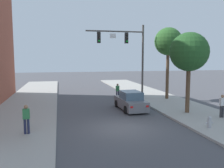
% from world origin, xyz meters
% --- Properties ---
extents(ground_plane, '(120.00, 120.00, 0.00)m').
position_xyz_m(ground_plane, '(0.00, 0.00, 0.00)').
color(ground_plane, '#4C4C51').
extents(sidewalk_left, '(5.00, 60.00, 0.15)m').
position_xyz_m(sidewalk_left, '(-6.50, 0.00, 0.07)').
color(sidewalk_left, '#A8A59E').
rests_on(sidewalk_left, ground).
extents(sidewalk_right, '(5.00, 60.00, 0.15)m').
position_xyz_m(sidewalk_right, '(6.50, 0.00, 0.07)').
color(sidewalk_right, '#A8A59E').
rests_on(sidewalk_right, ground).
extents(traffic_signal_mast, '(5.89, 0.38, 7.50)m').
position_xyz_m(traffic_signal_mast, '(2.97, 8.93, 5.31)').
color(traffic_signal_mast, '#514C47').
rests_on(traffic_signal_mast, sidewalk_right).
extents(car_lead_grey, '(1.95, 4.30, 1.60)m').
position_xyz_m(car_lead_grey, '(2.07, 4.87, 0.72)').
color(car_lead_grey, slate).
rests_on(car_lead_grey, ground).
extents(pedestrian_sidewalk_left_walker, '(0.36, 0.22, 1.64)m').
position_xyz_m(pedestrian_sidewalk_left_walker, '(-5.59, -0.32, 1.06)').
color(pedestrian_sidewalk_left_walker, '#232847').
rests_on(pedestrian_sidewalk_left_walker, sidewalk_left).
extents(pedestrian_crossing_road, '(0.36, 0.22, 1.64)m').
position_xyz_m(pedestrian_crossing_road, '(2.31, 10.28, 0.91)').
color(pedestrian_crossing_road, '#232847').
rests_on(pedestrian_crossing_road, ground).
extents(pedestrian_sidewalk_right_walker, '(0.36, 0.22, 1.64)m').
position_xyz_m(pedestrian_sidewalk_right_walker, '(7.47, 0.43, 1.06)').
color(pedestrian_sidewalk_right_walker, '#333338').
rests_on(pedestrian_sidewalk_right_walker, sidewalk_right).
extents(fire_hydrant, '(0.48, 0.24, 0.72)m').
position_xyz_m(fire_hydrant, '(5.05, -1.59, 0.51)').
color(fire_hydrant, '#B2B2B7').
rests_on(fire_hydrant, sidewalk_right).
extents(street_tree_nearest, '(2.95, 2.95, 6.15)m').
position_xyz_m(street_tree_nearest, '(5.90, 2.39, 4.79)').
color(street_tree_nearest, brown).
rests_on(street_tree_nearest, sidewalk_right).
extents(street_tree_second, '(2.82, 2.82, 7.30)m').
position_xyz_m(street_tree_second, '(7.19, 8.57, 5.96)').
color(street_tree_second, brown).
rests_on(street_tree_second, sidewalk_right).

